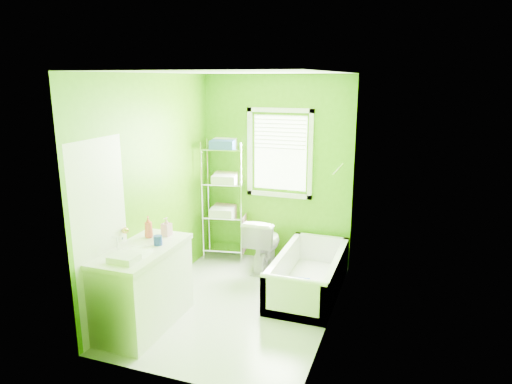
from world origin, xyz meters
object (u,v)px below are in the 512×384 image
(toilet, at_px, (264,243))
(vanity, at_px, (143,285))
(wire_shelf_unit, at_px, (226,187))
(bathtub, at_px, (308,280))

(toilet, distance_m, vanity, 1.95)
(vanity, distance_m, wire_shelf_unit, 2.11)
(toilet, bearing_deg, vanity, 66.61)
(bathtub, bearing_deg, vanity, -137.93)
(toilet, xyz_separation_m, wire_shelf_unit, (-0.63, 0.20, 0.69))
(wire_shelf_unit, bearing_deg, bathtub, -27.12)
(bathtub, height_order, wire_shelf_unit, wire_shelf_unit)
(toilet, height_order, vanity, vanity)
(bathtub, distance_m, vanity, 1.98)
(toilet, distance_m, wire_shelf_unit, 0.96)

